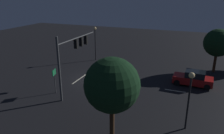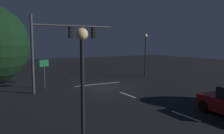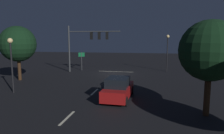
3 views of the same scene
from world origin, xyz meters
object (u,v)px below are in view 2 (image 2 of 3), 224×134
Objects in this scene: street_lamp_right_kerb at (82,67)px; route_sign at (44,68)px; traffic_signal_assembly at (64,39)px; street_lamp_left_kerb at (145,47)px.

street_lamp_right_kerb is 13.39m from route_sign.
traffic_signal_assembly is 1.56× the size of street_lamp_right_kerb.
street_lamp_left_kerb is 1.10× the size of street_lamp_right_kerb.
route_sign is at bearing -97.06° from street_lamp_right_kerb.
traffic_signal_assembly is at bearing 132.39° from route_sign.
street_lamp_right_kerb is at bearing 75.29° from traffic_signal_assembly.
street_lamp_right_kerb reaches higher than route_sign.
street_lamp_left_kerb reaches higher than street_lamp_right_kerb.
route_sign is at bearing 5.70° from street_lamp_left_kerb.
street_lamp_right_kerb is at bearing 82.94° from route_sign.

